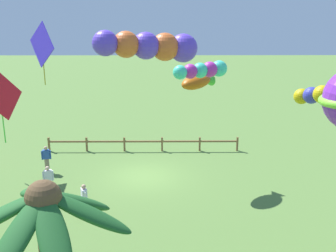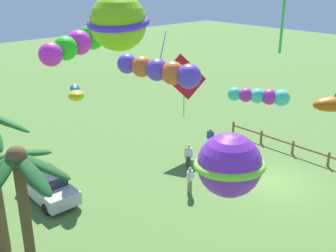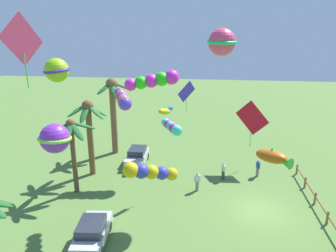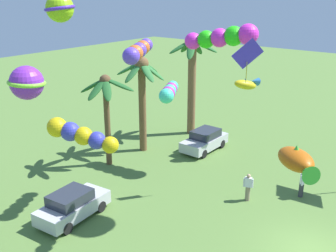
# 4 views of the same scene
# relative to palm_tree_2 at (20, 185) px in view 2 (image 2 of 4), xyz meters

# --- Properties ---
(ground_plane) EXTENTS (120.00, 120.00, 0.00)m
(ground_plane) POSITION_rel_palm_tree_2_xyz_m (-1.13, -14.13, -4.65)
(ground_plane) COLOR #567A38
(palm_tree_2) EXTENTS (3.63, 3.54, 6.07)m
(palm_tree_2) POSITION_rel_palm_tree_2_xyz_m (0.00, 0.00, 0.00)
(palm_tree_2) COLOR brown
(palm_tree_2) RESTS_ON ground
(rail_fence) EXTENTS (12.68, 0.12, 0.95)m
(rail_fence) POSITION_rel_palm_tree_2_xyz_m (-0.88, -18.40, -4.06)
(rail_fence) COLOR brown
(rail_fence) RESTS_ON ground
(parked_car_1) EXTENTS (3.90, 1.75, 1.51)m
(parked_car_1) POSITION_rel_palm_tree_2_xyz_m (6.02, -3.66, -3.90)
(parked_car_1) COLOR #BCBCC1
(parked_car_1) RESTS_ON ground
(spectator_0) EXTENTS (0.36, 0.51, 1.59)m
(spectator_0) POSITION_rel_palm_tree_2_xyz_m (1.34, -9.61, -3.84)
(spectator_0) COLOR gray
(spectator_0) RESTS_ON ground
(spectator_1) EXTENTS (0.53, 0.32, 1.59)m
(spectator_1) POSITION_rel_palm_tree_2_xyz_m (4.53, -14.82, -3.84)
(spectator_1) COLOR gray
(spectator_1) RESTS_ON ground
(spectator_2) EXTENTS (0.52, 0.35, 1.59)m
(spectator_2) POSITION_rel_palm_tree_2_xyz_m (3.58, -11.79, -3.84)
(spectator_2) COLOR #38383D
(spectator_2) RESTS_ON ground
(kite_tube_1) EXTENTS (2.12, 1.44, 0.63)m
(kite_tube_1) POSITION_rel_palm_tree_2_xyz_m (-3.77, -8.09, 2.33)
(kite_tube_1) COLOR #40E1B4
(kite_tube_2) EXTENTS (2.96, 1.73, 1.01)m
(kite_tube_2) POSITION_rel_palm_tree_2_xyz_m (-1.95, -4.66, 3.54)
(kite_tube_2) COLOR #5E3DD6
(kite_diamond_3) EXTENTS (1.38, 2.87, 4.38)m
(kite_diamond_3) POSITION_rel_palm_tree_2_xyz_m (6.55, -14.28, 0.11)
(kite_diamond_3) COLOR red
(kite_ball_5) EXTENTS (2.29, 2.28, 1.55)m
(kite_ball_5) POSITION_rel_palm_tree_2_xyz_m (-6.94, -2.36, 2.47)
(kite_ball_5) COLOR purple
(kite_fish_7) EXTENTS (2.08, 1.57, 0.97)m
(kite_fish_7) POSITION_rel_palm_tree_2_xyz_m (6.90, -6.28, 0.47)
(kite_fish_7) COLOR gold
(kite_ball_9) EXTENTS (2.12, 2.13, 1.40)m
(kite_ball_9) POSITION_rel_palm_tree_2_xyz_m (-4.05, -1.41, 5.59)
(kite_ball_9) COLOR #8FCD16
(kite_diamond_10) EXTENTS (1.27, 1.26, 2.43)m
(kite_diamond_10) POSITION_rel_palm_tree_2_xyz_m (2.34, -8.55, 3.22)
(kite_diamond_10) COLOR #422FD6
(kite_tube_11) EXTENTS (1.99, 4.56, 1.73)m
(kite_tube_11) POSITION_rel_palm_tree_2_xyz_m (4.71, -5.62, 3.68)
(kite_tube_11) COLOR #F12BD2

